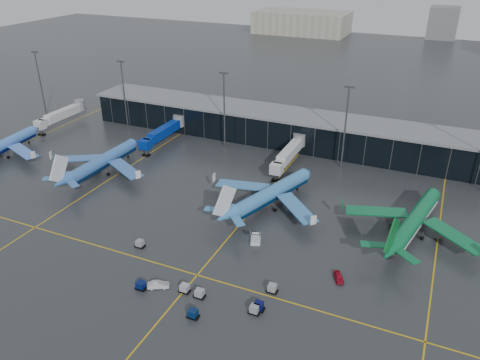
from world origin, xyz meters
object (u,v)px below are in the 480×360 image
at_px(airliner_klm_near, 272,185).
at_px(service_van_white, 158,285).
at_px(airliner_klm_west, 2,139).
at_px(mobile_airstair, 256,239).
at_px(airliner_arkefly, 103,154).
at_px(baggage_carts, 204,290).
at_px(airliner_aer_lingus, 417,211).
at_px(service_van_red, 339,277).

distance_m(airliner_klm_near, service_van_white, 41.79).
relative_size(airliner_klm_west, airliner_klm_near, 0.95).
xyz_separation_m(airliner_klm_west, mobile_airstair, (93.52, -12.73, -4.91)).
relative_size(airliner_arkefly, service_van_white, 8.84).
bearing_deg(baggage_carts, airliner_arkefly, 145.39).
bearing_deg(airliner_klm_west, airliner_arkefly, -0.87).
bearing_deg(mobile_airstair, service_van_white, -137.12).
distance_m(airliner_klm_west, airliner_aer_lingus, 126.51).
bearing_deg(service_van_white, baggage_carts, -104.70).
height_order(airliner_klm_near, service_van_white, airliner_klm_near).
xyz_separation_m(baggage_carts, service_van_white, (-9.08, -2.26, -0.04)).
bearing_deg(service_van_white, airliner_aer_lingus, -75.30).
distance_m(airliner_arkefly, service_van_red, 80.02).
bearing_deg(airliner_klm_west, airliner_aer_lingus, -3.26).
bearing_deg(service_van_red, airliner_klm_west, 144.17).
bearing_deg(mobile_airstair, airliner_aer_lingus, 10.25).
bearing_deg(airliner_klm_west, airliner_klm_near, -3.14).
relative_size(mobile_airstair, service_van_red, 0.95).
relative_size(airliner_aer_lingus, service_van_white, 9.04).
bearing_deg(baggage_carts, service_van_white, -166.01).
bearing_deg(airliner_aer_lingus, airliner_klm_near, -165.68).
bearing_deg(baggage_carts, airliner_klm_west, 159.85).
height_order(airliner_klm_near, mobile_airstair, airliner_klm_near).
height_order(airliner_klm_near, service_van_red, airliner_klm_near).
relative_size(airliner_arkefly, airliner_aer_lingus, 0.98).
xyz_separation_m(airliner_arkefly, mobile_airstair, (56.02, -16.23, -5.13)).
bearing_deg(service_van_white, airliner_klm_west, 37.79).
distance_m(service_van_red, service_van_white, 36.78).
xyz_separation_m(airliner_aer_lingus, service_van_white, (-44.51, -42.08, -5.32)).
height_order(airliner_aer_lingus, baggage_carts, airliner_aer_lingus).
bearing_deg(airliner_aer_lingus, airliner_arkefly, -166.38).
bearing_deg(mobile_airstair, airliner_arkefly, 143.78).
xyz_separation_m(airliner_klm_near, service_van_red, (23.44, -23.19, -5.33)).
relative_size(airliner_aer_lingus, mobile_airstair, 10.44).
bearing_deg(airliner_aer_lingus, baggage_carts, -119.96).
bearing_deg(airliner_klm_west, mobile_airstair, -13.94).
relative_size(airliner_klm_near, service_van_white, 9.00).
distance_m(airliner_klm_near, service_van_red, 33.40).
xyz_separation_m(airliner_klm_west, airliner_aer_lingus, (126.35, 6.46, 0.35)).
xyz_separation_m(airliner_klm_west, airliner_arkefly, (37.50, 3.49, 0.21)).
distance_m(baggage_carts, mobile_airstair, 20.79).
bearing_deg(airliner_aer_lingus, mobile_airstair, -137.98).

